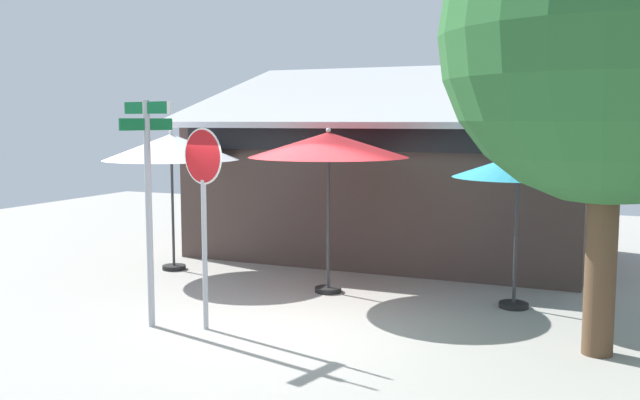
{
  "coord_description": "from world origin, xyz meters",
  "views": [
    {
      "loc": [
        4.24,
        -8.79,
        2.83
      ],
      "look_at": [
        -0.07,
        1.2,
        1.6
      ],
      "focal_mm": 39.83,
      "sensor_mm": 36.0,
      "label": 1
    }
  ],
  "objects_px": {
    "street_sign_post": "(148,190)",
    "patio_umbrella_crimson_center": "(328,146)",
    "stop_sign": "(204,191)",
    "patio_umbrella_ivory_left": "(171,148)",
    "patio_umbrella_teal_right": "(518,168)",
    "shade_tree": "(629,40)"
  },
  "relations": [
    {
      "from": "street_sign_post",
      "to": "patio_umbrella_crimson_center",
      "type": "height_order",
      "value": "street_sign_post"
    },
    {
      "from": "stop_sign",
      "to": "patio_umbrella_ivory_left",
      "type": "height_order",
      "value": "stop_sign"
    },
    {
      "from": "patio_umbrella_ivory_left",
      "to": "patio_umbrella_teal_right",
      "type": "relative_size",
      "value": 1.1
    },
    {
      "from": "stop_sign",
      "to": "patio_umbrella_teal_right",
      "type": "bearing_deg",
      "value": 37.08
    },
    {
      "from": "stop_sign",
      "to": "patio_umbrella_teal_right",
      "type": "relative_size",
      "value": 1.14
    },
    {
      "from": "shade_tree",
      "to": "patio_umbrella_teal_right",
      "type": "bearing_deg",
      "value": 127.39
    },
    {
      "from": "patio_umbrella_crimson_center",
      "to": "patio_umbrella_teal_right",
      "type": "bearing_deg",
      "value": 3.91
    },
    {
      "from": "patio_umbrella_teal_right",
      "to": "shade_tree",
      "type": "distance_m",
      "value": 2.86
    },
    {
      "from": "stop_sign",
      "to": "patio_umbrella_teal_right",
      "type": "distance_m",
      "value": 4.63
    },
    {
      "from": "street_sign_post",
      "to": "shade_tree",
      "type": "distance_m",
      "value": 6.26
    },
    {
      "from": "patio_umbrella_teal_right",
      "to": "stop_sign",
      "type": "bearing_deg",
      "value": -142.92
    },
    {
      "from": "street_sign_post",
      "to": "patio_umbrella_ivory_left",
      "type": "relative_size",
      "value": 1.17
    },
    {
      "from": "stop_sign",
      "to": "patio_umbrella_ivory_left",
      "type": "xyz_separation_m",
      "value": [
        -2.66,
        3.07,
        0.42
      ]
    },
    {
      "from": "street_sign_post",
      "to": "patio_umbrella_ivory_left",
      "type": "height_order",
      "value": "street_sign_post"
    },
    {
      "from": "patio_umbrella_teal_right",
      "to": "shade_tree",
      "type": "bearing_deg",
      "value": -52.61
    },
    {
      "from": "patio_umbrella_ivory_left",
      "to": "patio_umbrella_teal_right",
      "type": "distance_m",
      "value": 6.36
    },
    {
      "from": "street_sign_post",
      "to": "patio_umbrella_teal_right",
      "type": "relative_size",
      "value": 1.29
    },
    {
      "from": "street_sign_post",
      "to": "patio_umbrella_teal_right",
      "type": "bearing_deg",
      "value": 33.73
    },
    {
      "from": "patio_umbrella_teal_right",
      "to": "street_sign_post",
      "type": "bearing_deg",
      "value": -146.27
    },
    {
      "from": "stop_sign",
      "to": "shade_tree",
      "type": "distance_m",
      "value": 5.52
    },
    {
      "from": "street_sign_post",
      "to": "patio_umbrella_crimson_center",
      "type": "relative_size",
      "value": 1.14
    },
    {
      "from": "shade_tree",
      "to": "stop_sign",
      "type": "bearing_deg",
      "value": -170.0
    }
  ]
}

